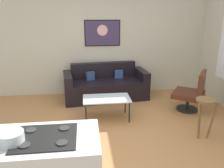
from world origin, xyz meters
TOP-DOWN VIEW (x-y plane):
  - ground at (0.00, 0.00)m, footprint 6.40×6.40m
  - back_wall at (0.00, 2.42)m, footprint 6.40×0.05m
  - couch at (0.01, 1.98)m, footprint 2.06×1.01m
  - coffee_table at (-0.07, 0.83)m, footprint 0.92×0.53m
  - armchair at (1.77, 0.99)m, footprint 0.86×0.87m
  - bar_stool at (1.47, -0.07)m, footprint 0.36×0.35m
  - mixing_bowl at (-1.18, -1.36)m, footprint 0.24×0.24m
  - wall_painting at (-0.02, 2.38)m, footprint 0.88×0.03m

SIDE VIEW (x-z plane):
  - ground at x=0.00m, z-range -0.04..0.00m
  - couch at x=0.01m, z-range -0.12..0.72m
  - coffee_table at x=-0.07m, z-range 0.18..0.61m
  - armchair at x=1.77m, z-range -0.02..0.85m
  - bar_stool at x=1.47m, z-range 0.18..0.88m
  - mixing_bowl at x=-1.18m, z-range 0.88..1.00m
  - back_wall at x=0.00m, z-range 0.00..2.80m
  - wall_painting at x=-0.02m, z-range 1.22..1.86m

